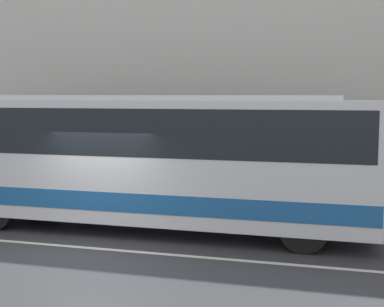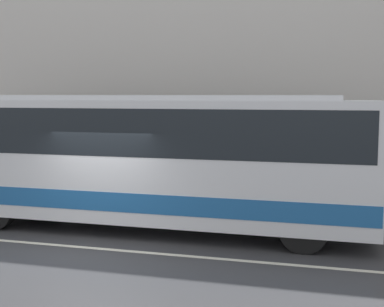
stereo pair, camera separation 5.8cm
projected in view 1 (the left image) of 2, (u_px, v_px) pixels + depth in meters
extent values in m
plane|color=#38383A|center=(89.00, 248.00, 11.76)|extent=(60.00, 60.00, 0.00)
cube|color=gray|center=(163.00, 200.00, 16.74)|extent=(60.00, 2.39, 0.14)
cube|color=#2D2B28|center=(174.00, 154.00, 17.72)|extent=(60.00, 0.06, 2.80)
cube|color=beige|center=(89.00, 248.00, 11.76)|extent=(54.00, 0.14, 0.01)
cube|color=silver|center=(138.00, 158.00, 13.40)|extent=(11.58, 2.58, 2.88)
cube|color=#1E5999|center=(138.00, 192.00, 13.50)|extent=(11.52, 2.61, 0.45)
cube|color=black|center=(138.00, 129.00, 13.32)|extent=(11.23, 2.60, 1.09)
cube|color=orange|center=(381.00, 109.00, 11.75)|extent=(0.12, 1.94, 0.28)
cube|color=silver|center=(137.00, 98.00, 13.23)|extent=(9.84, 2.20, 0.12)
cylinder|color=black|center=(304.00, 229.00, 11.35)|extent=(1.04, 0.28, 1.04)
cylinder|color=black|center=(310.00, 207.00, 13.52)|extent=(1.04, 0.28, 1.04)
cylinder|color=black|center=(43.00, 193.00, 15.51)|extent=(1.04, 0.28, 1.04)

